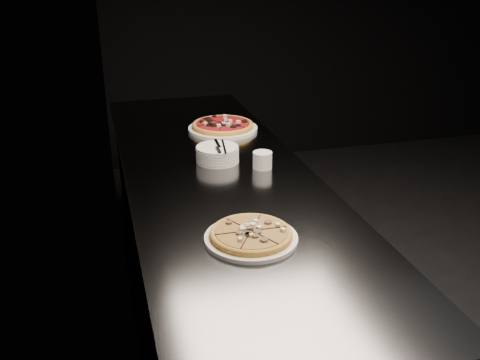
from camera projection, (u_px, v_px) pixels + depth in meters
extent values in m
cube|color=black|center=(113.00, 54.00, 1.89)|extent=(0.02, 5.00, 2.80)
cube|color=slate|center=(219.00, 269.00, 2.35)|extent=(0.70, 2.40, 0.90)
cube|color=slate|center=(217.00, 172.00, 2.17)|extent=(0.74, 2.44, 0.02)
cylinder|color=white|center=(251.00, 238.00, 1.63)|extent=(0.29, 0.29, 0.01)
cylinder|color=gold|center=(251.00, 235.00, 1.63)|extent=(0.26, 0.26, 0.01)
torus|color=gold|center=(251.00, 233.00, 1.62)|extent=(0.26, 0.26, 0.02)
cylinder|color=gold|center=(251.00, 232.00, 1.62)|extent=(0.23, 0.23, 0.01)
cylinder|color=white|center=(223.00, 129.00, 2.65)|extent=(0.34, 0.34, 0.02)
cylinder|color=gold|center=(223.00, 126.00, 2.65)|extent=(0.34, 0.34, 0.01)
torus|color=gold|center=(223.00, 125.00, 2.64)|extent=(0.35, 0.35, 0.02)
cylinder|color=#A4171C|center=(223.00, 124.00, 2.64)|extent=(0.30, 0.30, 0.01)
cylinder|color=white|center=(218.00, 160.00, 2.25)|extent=(0.18, 0.18, 0.01)
cylinder|color=white|center=(217.00, 157.00, 2.25)|extent=(0.18, 0.18, 0.01)
cylinder|color=white|center=(217.00, 154.00, 2.24)|extent=(0.18, 0.18, 0.01)
cylinder|color=white|center=(217.00, 151.00, 2.24)|extent=(0.18, 0.18, 0.01)
cylinder|color=white|center=(217.00, 148.00, 2.23)|extent=(0.18, 0.18, 0.01)
cube|color=#B5B7BC|center=(217.00, 143.00, 2.26)|extent=(0.02, 0.12, 0.00)
cube|color=black|center=(218.00, 150.00, 2.18)|extent=(0.02, 0.07, 0.01)
cube|color=#B5B7BC|center=(224.00, 146.00, 2.23)|extent=(0.07, 0.17, 0.00)
cylinder|color=silver|center=(262.00, 160.00, 2.17)|extent=(0.08, 0.08, 0.07)
cylinder|color=black|center=(263.00, 154.00, 2.16)|extent=(0.06, 0.06, 0.01)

